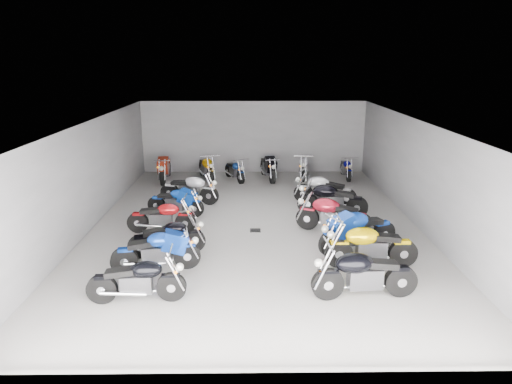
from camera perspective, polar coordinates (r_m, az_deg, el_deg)
ground at (r=14.29m, az=-0.11°, el=-4.12°), size 14.00×14.00×0.00m
wall_back at (r=20.67m, az=-0.32°, el=6.87°), size 10.00×0.10×3.20m
wall_left at (r=14.64m, az=-20.09°, el=1.93°), size 0.10×14.00×3.20m
wall_right at (r=14.74m, az=19.73°, el=2.05°), size 0.10×14.00×3.20m
ceiling at (r=13.51m, az=-0.12°, el=8.79°), size 10.00×14.00×0.04m
drain_grate at (r=13.82m, az=-0.09°, el=-4.82°), size 0.32×0.32×0.01m
motorcycle_left_a at (r=10.10m, az=-14.58°, el=-10.62°), size 2.10×0.44×0.92m
motorcycle_left_b at (r=11.37m, az=-12.28°, el=-7.23°), size 2.15×0.58×0.95m
motorcycle_left_c at (r=12.23m, az=-10.95°, el=-5.59°), size 2.00×0.67×0.89m
motorcycle_left_d at (r=13.78m, az=-11.64°, el=-3.08°), size 2.05×0.42×0.90m
motorcycle_left_e at (r=15.22m, az=-9.96°, el=-1.20°), size 1.93×0.65×0.87m
motorcycle_left_f at (r=16.43m, az=-8.26°, el=0.39°), size 2.15×0.75×0.97m
motorcycle_right_a at (r=10.18m, az=13.30°, el=-9.96°), size 2.33×0.50×1.02m
motorcycle_right_b at (r=11.66m, az=14.08°, el=-6.56°), size 2.31×0.45×1.02m
motorcycle_right_c at (r=12.47m, az=12.55°, el=-4.83°), size 2.26×1.10×1.05m
motorcycle_right_d at (r=13.67m, az=9.59°, el=-2.85°), size 2.19×1.03×1.02m
motorcycle_right_e at (r=15.16m, az=9.41°, el=-0.92°), size 2.27×0.78×1.02m
motorcycle_right_f at (r=16.23m, az=8.49°, el=0.22°), size 2.14×0.99×0.99m
motorcycle_back_a at (r=19.65m, az=-11.30°, el=2.97°), size 0.48×2.35×1.03m
motorcycle_back_b at (r=19.53m, az=-6.21°, el=3.01°), size 0.84×2.13×0.97m
motorcycle_back_c at (r=19.38m, az=-2.66°, el=2.74°), size 0.90×1.75×0.82m
motorcycle_back_d at (r=19.55m, az=1.52°, el=3.15°), size 0.63×2.24×0.99m
motorcycle_back_e at (r=19.86m, az=5.92°, el=3.14°), size 0.46×2.05×0.90m
motorcycle_back_f at (r=20.12m, az=11.19°, el=2.96°), size 0.36×1.88×0.83m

